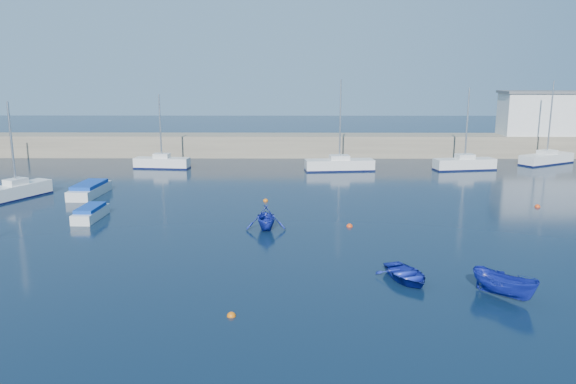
{
  "coord_description": "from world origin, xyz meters",
  "views": [
    {
      "loc": [
        -0.36,
        -22.44,
        10.17
      ],
      "look_at": [
        -0.69,
        17.34,
        1.6
      ],
      "focal_mm": 35.0,
      "sensor_mm": 36.0,
      "label": 1
    }
  ],
  "objects_px": {
    "harbor_office": "(544,114)",
    "dinghy_center": "(406,274)",
    "sailboat_7": "(464,164)",
    "motorboat_2": "(90,190)",
    "sailboat_5": "(162,162)",
    "dinghy_right": "(504,285)",
    "sailboat_6": "(339,164)",
    "dinghy_left": "(266,217)",
    "sailboat_3": "(17,191)",
    "motorboat_1": "(91,213)",
    "sailboat_8": "(546,158)"
  },
  "relations": [
    {
      "from": "harbor_office",
      "to": "sailboat_6",
      "type": "height_order",
      "value": "sailboat_6"
    },
    {
      "from": "dinghy_center",
      "to": "dinghy_right",
      "type": "bearing_deg",
      "value": -46.39
    },
    {
      "from": "sailboat_7",
      "to": "motorboat_2",
      "type": "distance_m",
      "value": 37.41
    },
    {
      "from": "sailboat_3",
      "to": "sailboat_8",
      "type": "relative_size",
      "value": 0.86
    },
    {
      "from": "harbor_office",
      "to": "dinghy_left",
      "type": "bearing_deg",
      "value": -134.34
    },
    {
      "from": "sailboat_8",
      "to": "dinghy_center",
      "type": "height_order",
      "value": "sailboat_8"
    },
    {
      "from": "sailboat_3",
      "to": "dinghy_left",
      "type": "bearing_deg",
      "value": 1.67
    },
    {
      "from": "sailboat_3",
      "to": "sailboat_5",
      "type": "relative_size",
      "value": 1.0
    },
    {
      "from": "sailboat_5",
      "to": "sailboat_8",
      "type": "distance_m",
      "value": 42.65
    },
    {
      "from": "motorboat_2",
      "to": "dinghy_right",
      "type": "xyz_separation_m",
      "value": [
        26.67,
        -21.49,
        0.11
      ]
    },
    {
      "from": "harbor_office",
      "to": "dinghy_left",
      "type": "xyz_separation_m",
      "value": [
        -32.12,
        -32.87,
        -4.31
      ]
    },
    {
      "from": "sailboat_8",
      "to": "motorboat_1",
      "type": "distance_m",
      "value": 49.22
    },
    {
      "from": "harbor_office",
      "to": "sailboat_7",
      "type": "distance_m",
      "value": 16.32
    },
    {
      "from": "sailboat_5",
      "to": "motorboat_2",
      "type": "xyz_separation_m",
      "value": [
        -2.96,
        -13.59,
        -0.12
      ]
    },
    {
      "from": "sailboat_8",
      "to": "dinghy_left",
      "type": "relative_size",
      "value": 3.05
    },
    {
      "from": "sailboat_6",
      "to": "sailboat_8",
      "type": "bearing_deg",
      "value": -85.55
    },
    {
      "from": "harbor_office",
      "to": "sailboat_8",
      "type": "xyz_separation_m",
      "value": [
        -1.85,
        -5.92,
        -4.48
      ]
    },
    {
      "from": "motorboat_2",
      "to": "dinghy_center",
      "type": "xyz_separation_m",
      "value": [
        22.61,
        -19.37,
        -0.17
      ]
    },
    {
      "from": "motorboat_1",
      "to": "dinghy_center",
      "type": "relative_size",
      "value": 1.2
    },
    {
      "from": "sailboat_8",
      "to": "dinghy_right",
      "type": "relative_size",
      "value": 2.87
    },
    {
      "from": "motorboat_1",
      "to": "motorboat_2",
      "type": "height_order",
      "value": "motorboat_2"
    },
    {
      "from": "sailboat_6",
      "to": "sailboat_7",
      "type": "bearing_deg",
      "value": -93.92
    },
    {
      "from": "sailboat_5",
      "to": "sailboat_6",
      "type": "relative_size",
      "value": 0.84
    },
    {
      "from": "sailboat_5",
      "to": "sailboat_8",
      "type": "relative_size",
      "value": 0.85
    },
    {
      "from": "sailboat_5",
      "to": "motorboat_1",
      "type": "height_order",
      "value": "sailboat_5"
    },
    {
      "from": "sailboat_5",
      "to": "sailboat_7",
      "type": "xyz_separation_m",
      "value": [
        32.15,
        -0.69,
        0.03
      ]
    },
    {
      "from": "sailboat_6",
      "to": "sailboat_5",
      "type": "bearing_deg",
      "value": 79.88
    },
    {
      "from": "sailboat_5",
      "to": "dinghy_right",
      "type": "height_order",
      "value": "sailboat_5"
    },
    {
      "from": "harbor_office",
      "to": "sailboat_3",
      "type": "distance_m",
      "value": 58.22
    },
    {
      "from": "harbor_office",
      "to": "sailboat_7",
      "type": "height_order",
      "value": "sailboat_7"
    },
    {
      "from": "sailboat_5",
      "to": "dinghy_left",
      "type": "relative_size",
      "value": 2.6
    },
    {
      "from": "sailboat_6",
      "to": "dinghy_right",
      "type": "xyz_separation_m",
      "value": [
        4.79,
        -33.82,
        -0.02
      ]
    },
    {
      "from": "sailboat_6",
      "to": "dinghy_left",
      "type": "bearing_deg",
      "value": 157.15
    },
    {
      "from": "dinghy_center",
      "to": "sailboat_3",
      "type": "bearing_deg",
      "value": 128.31
    },
    {
      "from": "sailboat_3",
      "to": "sailboat_7",
      "type": "bearing_deg",
      "value": 44.04
    },
    {
      "from": "sailboat_5",
      "to": "sailboat_6",
      "type": "xyz_separation_m",
      "value": [
        18.92,
        -1.25,
        0.01
      ]
    },
    {
      "from": "harbor_office",
      "to": "dinghy_center",
      "type": "distance_m",
      "value": 49.08
    },
    {
      "from": "harbor_office",
      "to": "dinghy_center",
      "type": "bearing_deg",
      "value": -120.41
    },
    {
      "from": "dinghy_left",
      "to": "dinghy_right",
      "type": "distance_m",
      "value": 16.13
    },
    {
      "from": "sailboat_5",
      "to": "sailboat_6",
      "type": "bearing_deg",
      "value": -87.69
    },
    {
      "from": "sailboat_3",
      "to": "sailboat_6",
      "type": "xyz_separation_m",
      "value": [
        27.41,
        13.55,
        -0.02
      ]
    },
    {
      "from": "dinghy_center",
      "to": "sailboat_8",
      "type": "bearing_deg",
      "value": 38.86
    },
    {
      "from": "motorboat_1",
      "to": "sailboat_7",
      "type": "bearing_deg",
      "value": 34.5
    },
    {
      "from": "harbor_office",
      "to": "sailboat_6",
      "type": "distance_m",
      "value": 27.87
    },
    {
      "from": "motorboat_1",
      "to": "dinghy_right",
      "type": "bearing_deg",
      "value": -28.01
    },
    {
      "from": "harbor_office",
      "to": "sailboat_5",
      "type": "distance_m",
      "value": 45.53
    },
    {
      "from": "sailboat_6",
      "to": "motorboat_1",
      "type": "distance_m",
      "value": 27.63
    },
    {
      "from": "motorboat_2",
      "to": "sailboat_8",
      "type": "bearing_deg",
      "value": 23.22
    },
    {
      "from": "sailboat_3",
      "to": "sailboat_7",
      "type": "height_order",
      "value": "sailboat_7"
    },
    {
      "from": "sailboat_6",
      "to": "sailboat_7",
      "type": "distance_m",
      "value": 13.25
    }
  ]
}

